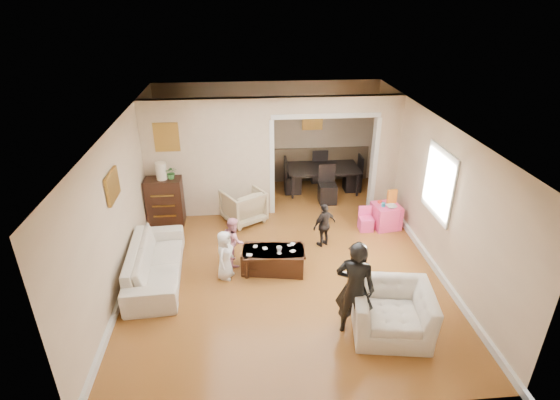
{
  "coord_description": "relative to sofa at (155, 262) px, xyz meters",
  "views": [
    {
      "loc": [
        -0.64,
        -7.03,
        4.59
      ],
      "look_at": [
        0.0,
        0.2,
        1.05
      ],
      "focal_mm": 27.92,
      "sensor_mm": 36.0,
      "label": 1
    }
  ],
  "objects": [
    {
      "name": "partition_left",
      "position": [
        0.86,
        2.37,
        0.98
      ],
      "size": [
        2.75,
        0.18,
        2.6
      ],
      "primitive_type": "cube",
      "color": "beige",
      "rests_on": "ground"
    },
    {
      "name": "craft_papers",
      "position": [
        2.08,
        0.1,
        0.1
      ],
      "size": [
        0.91,
        0.4,
        0.0
      ],
      "color": "white",
      "rests_on": "coffee_table"
    },
    {
      "name": "framed_art_partition",
      "position": [
        0.04,
        2.27,
        1.53
      ],
      "size": [
        0.45,
        0.03,
        0.55
      ],
      "primitive_type": "cube",
      "color": "brown",
      "rests_on": "partition_left"
    },
    {
      "name": "table_lamp",
      "position": [
        -0.1,
        2.0,
        0.9
      ],
      "size": [
        0.22,
        0.22,
        0.36
      ],
      "primitive_type": "cylinder",
      "color": "beige",
      "rests_on": "dresser"
    },
    {
      "name": "play_table",
      "position": [
        4.55,
        1.43,
        -0.06
      ],
      "size": [
        0.6,
        0.6,
        0.51
      ],
      "primitive_type": "cube",
      "rotation": [
        0.0,
        0.0,
        0.15
      ],
      "color": "#FF4388",
      "rests_on": "ground"
    },
    {
      "name": "play_bowl",
      "position": [
        4.6,
        1.31,
        0.22
      ],
      "size": [
        0.24,
        0.24,
        0.05
      ],
      "primitive_type": "imported",
      "rotation": [
        0.0,
        0.0,
        0.15
      ],
      "color": "silver",
      "rests_on": "play_table"
    },
    {
      "name": "adult_person",
      "position": [
        3.09,
        -1.61,
        0.46
      ],
      "size": [
        0.66,
        0.56,
        1.54
      ],
      "primitive_type": "imported",
      "rotation": [
        0.0,
        0.0,
        2.74
      ],
      "color": "black",
      "rests_on": "ground"
    },
    {
      "name": "window_pane",
      "position": [
        4.97,
        0.17,
        1.23
      ],
      "size": [
        0.03,
        0.95,
        1.1
      ],
      "primitive_type": "cube",
      "color": "white",
      "rests_on": "ground"
    },
    {
      "name": "cereal_box",
      "position": [
        4.67,
        1.53,
        0.34
      ],
      "size": [
        0.21,
        0.1,
        0.3
      ],
      "primitive_type": "cube",
      "rotation": [
        0.0,
        0.0,
        0.15
      ],
      "color": "yellow",
      "rests_on": "play_table"
    },
    {
      "name": "cyan_cup",
      "position": [
        4.45,
        1.38,
        0.23
      ],
      "size": [
        0.08,
        0.08,
        0.08
      ],
      "primitive_type": "cylinder",
      "color": "#28A0C9",
      "rests_on": "play_table"
    },
    {
      "name": "child_toddler",
      "position": [
        3.11,
        0.81,
        0.14
      ],
      "size": [
        0.57,
        0.46,
        0.91
      ],
      "primitive_type": "imported",
      "rotation": [
        0.0,
        0.0,
        -2.62
      ],
      "color": "black",
      "rests_on": "ground"
    },
    {
      "name": "partition_right",
      "position": [
        4.71,
        2.37,
        0.98
      ],
      "size": [
        0.55,
        0.18,
        2.6
      ],
      "primitive_type": "cube",
      "color": "beige",
      "rests_on": "ground"
    },
    {
      "name": "toy_block",
      "position": [
        4.43,
        1.55,
        0.22
      ],
      "size": [
        0.1,
        0.09,
        0.05
      ],
      "primitive_type": "cube",
      "rotation": [
        0.0,
        0.0,
        0.5
      ],
      "color": "red",
      "rests_on": "play_table"
    },
    {
      "name": "floor",
      "position": [
        2.24,
        0.57,
        -0.32
      ],
      "size": [
        7.0,
        7.0,
        0.0
      ],
      "primitive_type": "plane",
      "color": "#A7602B",
      "rests_on": "ground"
    },
    {
      "name": "child_kneel_a",
      "position": [
        1.21,
        -0.09,
        0.14
      ],
      "size": [
        0.42,
        0.51,
        0.9
      ],
      "primitive_type": "imported",
      "rotation": [
        0.0,
        0.0,
        1.22
      ],
      "color": "white",
      "rests_on": "ground"
    },
    {
      "name": "partition_header",
      "position": [
        3.34,
        2.37,
        2.11
      ],
      "size": [
        2.22,
        0.18,
        0.35
      ],
      "primitive_type": "cube",
      "color": "beige",
      "rests_on": "partition_right"
    },
    {
      "name": "framed_art_alcove",
      "position": [
        3.34,
        4.01,
        1.38
      ],
      "size": [
        0.45,
        0.03,
        0.55
      ],
      "primitive_type": "cube",
      "color": "brown"
    },
    {
      "name": "armchair_back",
      "position": [
        1.55,
        1.96,
        0.05
      ],
      "size": [
        1.08,
        1.09,
        0.73
      ],
      "primitive_type": "imported",
      "rotation": [
        0.0,
        0.0,
        3.67
      ],
      "color": "tan",
      "rests_on": "ground"
    },
    {
      "name": "armchair_front",
      "position": [
        3.65,
        -1.67,
        0.05
      ],
      "size": [
        1.27,
        1.15,
        0.73
      ],
      "primitive_type": "imported",
      "rotation": [
        0.0,
        0.0,
        -0.16
      ],
      "color": "white",
      "rests_on": "ground"
    },
    {
      "name": "dining_table",
      "position": [
        3.54,
        3.35,
        -0.01
      ],
      "size": [
        1.76,
        0.98,
        0.62
      ],
      "primitive_type": "imported",
      "rotation": [
        0.0,
        0.0,
        -0.0
      ],
      "color": "black",
      "rests_on": "ground"
    },
    {
      "name": "child_kneel_b",
      "position": [
        1.36,
        0.36,
        0.15
      ],
      "size": [
        0.42,
        0.5,
        0.93
      ],
      "primitive_type": "imported",
      "rotation": [
        0.0,
        0.0,
        1.74
      ],
      "color": "pink",
      "rests_on": "ground"
    },
    {
      "name": "dresser",
      "position": [
        -0.1,
        2.0,
        0.2
      ],
      "size": [
        0.75,
        0.42,
        1.04
      ],
      "primitive_type": "cube",
      "color": "black",
      "rests_on": "ground"
    },
    {
      "name": "coffee_table",
      "position": [
        2.06,
        0.06,
        -0.11
      ],
      "size": [
        1.17,
        0.73,
        0.41
      ],
      "primitive_type": "cube",
      "rotation": [
        0.0,
        0.0,
        -0.18
      ],
      "color": "#3D2013",
      "rests_on": "ground"
    },
    {
      "name": "coffee_cup",
      "position": [
        2.16,
        0.01,
        0.14
      ],
      "size": [
        0.11,
        0.11,
        0.09
      ],
      "primitive_type": "imported",
      "rotation": [
        0.0,
        0.0,
        -0.18
      ],
      "color": "silver",
      "rests_on": "coffee_table"
    },
    {
      "name": "potted_plant",
      "position": [
        0.1,
        2.0,
        0.86
      ],
      "size": [
        0.25,
        0.21,
        0.27
      ],
      "primitive_type": "imported",
      "color": "#356F31",
      "rests_on": "dresser"
    },
    {
      "name": "sofa",
      "position": [
        0.0,
        0.0,
        0.0
      ],
      "size": [
        0.96,
        2.2,
        0.63
      ],
      "primitive_type": "imported",
      "rotation": [
        0.0,
        0.0,
        1.63
      ],
      "color": "white",
      "rests_on": "ground"
    },
    {
      "name": "framed_art_sofa_wall",
      "position": [
        -0.47,
        -0.03,
        1.48
      ],
      "size": [
        0.03,
        0.55,
        0.4
      ],
      "primitive_type": "cube",
      "color": "brown"
    }
  ]
}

